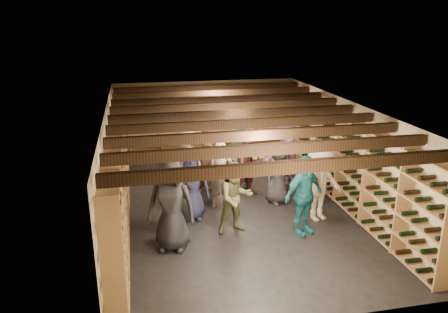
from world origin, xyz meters
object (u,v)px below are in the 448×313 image
person_1 (179,201)px  person_11 (286,157)px  person_2 (236,198)px  person_8 (250,167)px  person_5 (208,161)px  person_7 (221,175)px  person_4 (304,195)px  crate_stack_left (205,175)px  person_9 (186,161)px  crate_stack_right (256,165)px  person_6 (191,185)px  person_10 (241,158)px  person_0 (171,204)px  crate_loose (252,162)px  person_12 (279,173)px  person_3 (321,183)px

person_1 → person_11: person_11 is taller
person_2 → person_8: 1.97m
person_5 → person_7: size_ratio=1.06×
person_4 → person_11: 2.26m
crate_stack_left → person_9: (-0.51, -0.20, 0.49)m
person_1 → crate_stack_right: bearing=58.8°
crate_stack_left → person_8: 1.30m
person_6 → person_8: (1.57, 1.01, -0.05)m
person_1 → person_7: 1.61m
person_10 → person_11: person_11 is taller
person_7 → person_11: person_11 is taller
person_11 → person_0: bearing=-164.5°
person_1 → person_6: person_6 is taller
crate_stack_right → person_11: (0.39, -1.36, 0.65)m
crate_loose → person_5: person_5 is taller
person_2 → person_5: size_ratio=0.90×
person_6 → person_9: size_ratio=0.96×
person_2 → person_4: person_4 is taller
person_0 → person_6: size_ratio=1.16×
crate_loose → person_4: 4.46m
person_10 → crate_stack_right: bearing=71.7°
person_2 → person_7: 1.30m
crate_stack_right → person_12: (-0.01, -1.99, 0.49)m
person_1 → person_5: 2.31m
person_3 → person_5: bearing=119.0°
person_11 → person_12: (-0.40, -0.63, -0.16)m
person_10 → person_11: (1.06, -0.47, 0.10)m
crate_stack_left → person_0: person_0 is taller
person_1 → person_5: size_ratio=0.88×
person_8 → person_4: bearing=-86.9°
person_7 → person_10: size_ratio=0.98×
person_0 → person_1: 0.58m
crate_stack_right → person_10: bearing=-126.7°
person_3 → person_7: bearing=133.4°
person_8 → person_10: bearing=88.0°
person_12 → person_5: bearing=129.3°
person_4 → person_1: bearing=145.3°
person_1 → person_3: person_3 is taller
person_12 → person_3: bearing=-79.4°
crate_loose → person_11: size_ratio=0.28×
person_5 → person_9: (-0.53, 0.14, -0.01)m
person_3 → person_0: bearing=172.9°
crate_stack_left → person_4: person_4 is taller
person_2 → person_11: person_11 is taller
crate_stack_left → person_5: size_ratio=0.41×
crate_loose → person_0: size_ratio=0.27×
person_9 → person_8: bearing=-6.0°
person_0 → person_2: 1.41m
person_3 → person_2: bearing=168.2°
person_3 → person_7: person_3 is taller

